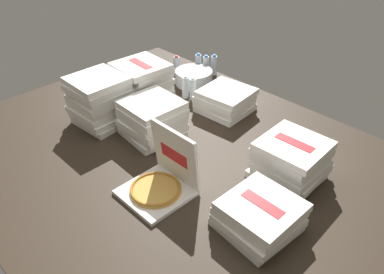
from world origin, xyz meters
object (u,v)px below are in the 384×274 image
object	(u,v)px
pizza_stack_right_mid	(225,100)
pizza_stack_right_far	(259,216)
water_bottle_5	(193,89)
water_bottle_4	(198,64)
open_pizza_box	(161,180)
water_bottle_3	(177,66)
pizza_stack_left_mid	(291,160)
pizza_stack_right_near	(152,119)
water_bottle_2	(206,66)
ice_bucket	(194,77)
pizza_stack_left_far	(100,100)
water_bottle_1	(214,65)
pizza_stack_center_far	(142,84)
water_bottle_0	(185,87)

from	to	relation	value
pizza_stack_right_mid	pizza_stack_right_far	world-z (taller)	pizza_stack_right_far
water_bottle_5	water_bottle_4	bearing A→B (deg)	129.73
pizza_stack_right_far	water_bottle_4	world-z (taller)	water_bottle_4
open_pizza_box	water_bottle_3	distance (m)	1.61
pizza_stack_left_mid	water_bottle_5	bearing A→B (deg)	165.51
pizza_stack_right_mid	open_pizza_box	bearing A→B (deg)	-69.71
pizza_stack_right_near	water_bottle_2	bearing A→B (deg)	113.30
open_pizza_box	water_bottle_2	xyz separation A→B (m)	(-0.93, 1.35, 0.01)
ice_bucket	water_bottle_5	world-z (taller)	water_bottle_5
pizza_stack_left_far	pizza_stack_right_far	xyz separation A→B (m)	(1.50, -0.02, -0.09)
water_bottle_1	water_bottle_2	xyz separation A→B (m)	(-0.04, -0.07, 0.00)
pizza_stack_right_near	pizza_stack_right_far	bearing A→B (deg)	-9.03
pizza_stack_left_far	water_bottle_2	xyz separation A→B (m)	(-0.02, 1.16, -0.09)
ice_bucket	water_bottle_1	distance (m)	0.27
pizza_stack_right_far	water_bottle_4	xyz separation A→B (m)	(-1.60, 1.16, 0.00)
pizza_stack_right_far	water_bottle_2	size ratio (longest dim) A/B	2.05
pizza_stack_right_near	water_bottle_2	world-z (taller)	pizza_stack_right_near
open_pizza_box	pizza_stack_center_far	bearing A→B (deg)	147.29
pizza_stack_left_mid	water_bottle_3	size ratio (longest dim) A/B	2.03
water_bottle_2	water_bottle_0	bearing A→B (deg)	-67.65
pizza_stack_left_mid	water_bottle_5	distance (m)	1.19
ice_bucket	water_bottle_0	size ratio (longest dim) A/B	1.71
water_bottle_2	water_bottle_4	distance (m)	0.09
pizza_stack_left_far	water_bottle_3	distance (m)	0.99
pizza_stack_center_far	pizza_stack_right_far	size ratio (longest dim) A/B	0.98
pizza_stack_left_mid	pizza_stack_right_mid	bearing A→B (deg)	157.45
water_bottle_0	pizza_stack_center_far	bearing A→B (deg)	-114.13
pizza_stack_left_far	pizza_stack_right_far	world-z (taller)	pizza_stack_left_far
pizza_stack_center_far	water_bottle_0	xyz separation A→B (m)	(0.15, 0.34, -0.09)
pizza_stack_center_far	pizza_stack_right_mid	bearing A→B (deg)	37.33
water_bottle_1	water_bottle_4	bearing A→B (deg)	-146.60
pizza_stack_left_mid	pizza_stack_right_far	xyz separation A→B (m)	(0.12, -0.47, -0.05)
pizza_stack_right_mid	water_bottle_0	bearing A→B (deg)	-169.55
water_bottle_1	pizza_stack_right_near	bearing A→B (deg)	-69.90
pizza_stack_right_far	water_bottle_1	size ratio (longest dim) A/B	2.05
water_bottle_2	water_bottle_4	bearing A→B (deg)	-168.17
pizza_stack_right_near	water_bottle_3	xyz separation A→B (m)	(-0.62, 0.81, -0.04)
pizza_stack_right_mid	pizza_stack_center_far	bearing A→B (deg)	-142.67
pizza_stack_right_mid	pizza_stack_right_near	xyz separation A→B (m)	(-0.13, -0.64, 0.05)
pizza_stack_left_mid	water_bottle_1	world-z (taller)	pizza_stack_left_mid
water_bottle_2	water_bottle_5	world-z (taller)	same
water_bottle_3	water_bottle_5	xyz separation A→B (m)	(0.43, -0.22, 0.00)
pizza_stack_left_mid	pizza_stack_right_near	size ratio (longest dim) A/B	0.99
water_bottle_5	water_bottle_1	bearing A→B (deg)	113.12
pizza_stack_center_far	water_bottle_1	bearing A→B (deg)	89.15
pizza_stack_left_mid	pizza_stack_right_mid	xyz separation A→B (m)	(-0.83, 0.35, -0.05)
open_pizza_box	pizza_stack_right_far	xyz separation A→B (m)	(0.59, 0.17, 0.01)
pizza_stack_center_far	pizza_stack_right_mid	size ratio (longest dim) A/B	0.94
water_bottle_0	water_bottle_4	distance (m)	0.50
pizza_stack_right_near	water_bottle_2	xyz separation A→B (m)	(-0.43, 1.01, -0.04)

